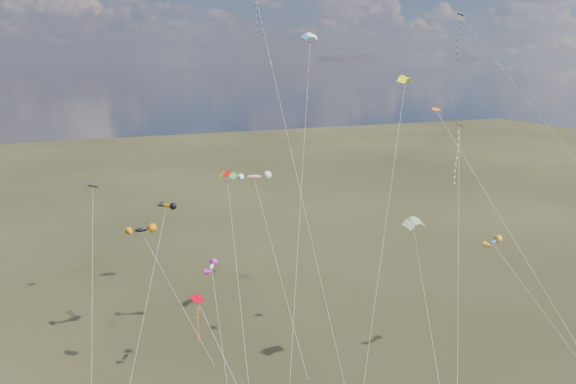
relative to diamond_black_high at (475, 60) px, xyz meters
name	(u,v)px	position (x,y,z in m)	size (l,w,h in m)	color
diamond_black_high	(475,60)	(0.00, 0.00, 0.00)	(20.92, 26.97, 38.55)	black
diamond_navy_tall	(264,46)	(-26.80, 4.13, 1.59)	(2.91, 21.67, 39.99)	#081646
diamond_black_mid	(92,242)	(-47.07, -3.47, -17.12)	(2.69, 11.70, 20.79)	black
diamond_red_low	(201,324)	(-38.53, -12.30, -22.98)	(5.12, 6.39, 12.39)	#A7000F
diamond_navy_right	(457,166)	(-8.81, -8.94, -11.27)	(10.74, 16.24, 26.09)	#0E1153
diamond_orange_center	(500,215)	(-10.94, -18.14, -14.12)	(7.19, 23.82, 28.11)	orange
parafoil_yellow	(405,79)	(-12.81, -3.85, -1.98)	(15.91, 18.55, 31.60)	#DBD503
parafoil_blue_white	(310,37)	(-19.44, 7.77, 2.77)	(12.47, 22.71, 36.46)	blue
parafoil_striped	(415,221)	(-16.35, -12.43, -15.78)	(6.17, 15.35, 17.74)	yellow
parafoil_tricolor	(228,176)	(-34.35, -7.23, -10.72)	(2.66, 14.63, 22.74)	gold
novelty_black_orange	(141,230)	(-41.78, 5.40, -19.34)	(7.60, 11.02, 14.05)	black
novelty_orange_black	(166,206)	(-38.76, 5.53, -16.77)	(7.78, 14.07, 16.57)	#D46A00
novelty_white_purple	(212,267)	(-35.84, -5.20, -20.69)	(1.77, 8.49, 12.57)	silver
novelty_redwhite_stripe	(254,177)	(-29.07, 1.35, -13.13)	(3.76, 13.11, 20.30)	red
novelty_blue_yellow	(494,242)	(-6.45, -13.10, -19.15)	(8.29, 10.48, 14.18)	blue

